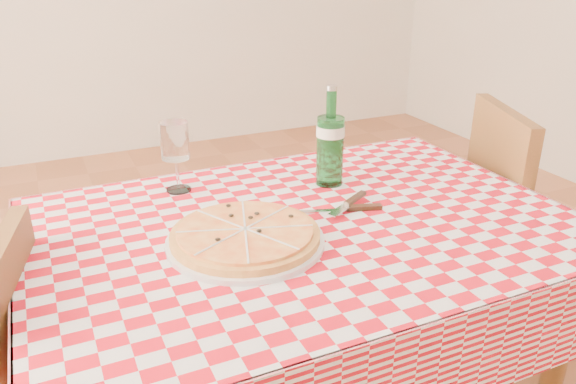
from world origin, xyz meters
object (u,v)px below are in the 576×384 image
Objects in this scene: dining_table at (305,258)px; chair_near at (519,225)px; water_bottle at (330,136)px; pizza_plate at (245,234)px; wine_glass at (176,157)px.

chair_near is at bearing 7.32° from dining_table.
dining_table is at bearing -130.81° from water_bottle.
water_bottle is at bearing 34.72° from pizza_plate.
chair_near is 0.78m from water_bottle.
wine_glass is (-0.40, 0.13, -0.04)m from water_bottle.
pizza_plate is at bearing -80.60° from wine_glass.
chair_near is 1.06m from pizza_plate.
water_bottle reaches higher than wine_glass.
pizza_plate is 0.37m from wine_glass.
water_bottle is at bearing -165.72° from chair_near.
pizza_plate is 0.43m from water_bottle.
dining_table is 3.38× the size of pizza_plate.
chair_near is 1.14m from wine_glass.
dining_table is 1.30× the size of chair_near.
water_bottle is 1.44× the size of wine_glass.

